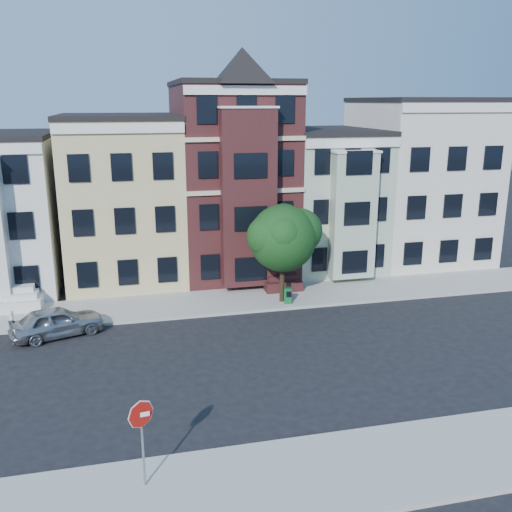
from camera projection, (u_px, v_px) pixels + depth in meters
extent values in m
plane|color=black|center=(296.00, 359.00, 25.27)|extent=(120.00, 120.00, 0.00)
cube|color=#9E9B93|center=(255.00, 299.00, 32.76)|extent=(60.00, 4.00, 0.15)
cube|color=#9E9B93|center=(372.00, 467.00, 17.75)|extent=(60.00, 4.00, 0.15)
cube|color=#CBB780|center=(123.00, 200.00, 35.99)|extent=(7.00, 9.00, 10.00)
cube|color=#3A1818|center=(232.00, 181.00, 37.30)|extent=(7.00, 9.00, 12.00)
cube|color=#A3B39A|center=(325.00, 200.00, 39.15)|extent=(6.00, 9.00, 9.00)
cube|color=silver|center=(418.00, 182.00, 40.45)|extent=(8.00, 9.00, 11.00)
imported|color=#9FA3A8|center=(57.00, 322.00, 27.60)|extent=(4.69, 3.03, 1.49)
cube|color=#125B2A|center=(288.00, 295.00, 31.73)|extent=(0.49, 0.46, 0.92)
cylinder|color=beige|center=(12.00, 320.00, 28.54)|extent=(0.25, 0.25, 0.65)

